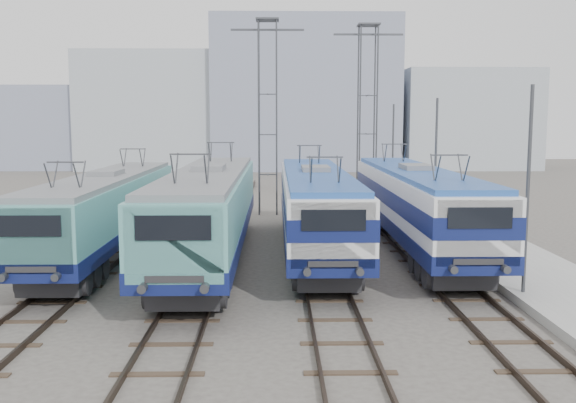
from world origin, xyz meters
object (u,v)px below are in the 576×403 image
at_px(locomotive_center_left, 209,207).
at_px(locomotive_far_left, 106,208).
at_px(mast_rear, 393,155).
at_px(catenary_tower_east, 367,109).
at_px(mast_mid, 435,168).
at_px(locomotive_far_right, 416,201).
at_px(catenary_tower_west, 268,108).
at_px(mast_front, 528,195).
at_px(locomotive_center_right, 316,202).

bearing_deg(locomotive_center_left, locomotive_far_left, 167.62).
distance_m(locomotive_far_left, locomotive_center_left, 4.61).
relative_size(locomotive_center_left, mast_rear, 2.69).
distance_m(catenary_tower_east, mast_mid, 10.69).
distance_m(locomotive_far_right, mast_rear, 16.25).
relative_size(catenary_tower_west, mast_front, 1.71).
bearing_deg(mast_rear, locomotive_center_left, -120.99).
height_order(catenary_tower_east, mast_mid, catenary_tower_east).
height_order(locomotive_center_right, mast_front, mast_front).
bearing_deg(locomotive_far_right, locomotive_center_left, -167.70).
xyz_separation_m(locomotive_far_left, locomotive_center_left, (4.50, -0.99, 0.16)).
bearing_deg(mast_mid, locomotive_far_left, -161.70).
relative_size(mast_mid, mast_rear, 1.00).
relative_size(locomotive_center_left, catenary_tower_east, 1.57).
bearing_deg(mast_front, mast_mid, 90.00).
distance_m(catenary_tower_east, mast_rear, 4.28).
bearing_deg(locomotive_center_left, locomotive_far_right, 12.30).
height_order(catenary_tower_east, mast_rear, catenary_tower_east).
relative_size(locomotive_far_right, catenary_tower_east, 1.52).
height_order(locomotive_center_right, mast_mid, mast_mid).
height_order(catenary_tower_west, mast_rear, catenary_tower_west).
height_order(locomotive_center_left, catenary_tower_west, catenary_tower_west).
bearing_deg(locomotive_center_left, catenary_tower_east, 61.42).
bearing_deg(mast_mid, catenary_tower_west, 137.07).
relative_size(catenary_tower_west, mast_rear, 1.71).
bearing_deg(locomotive_far_right, mast_mid, 65.73).
bearing_deg(catenary_tower_east, locomotive_far_left, -131.31).
distance_m(locomotive_far_left, catenary_tower_west, 15.38).
distance_m(locomotive_far_left, locomotive_far_right, 13.54).
height_order(locomotive_center_right, catenary_tower_west, catenary_tower_west).
bearing_deg(catenary_tower_west, locomotive_center_left, -99.09).
bearing_deg(catenary_tower_west, mast_front, -66.73).
distance_m(locomotive_center_left, catenary_tower_east, 18.79).
xyz_separation_m(locomotive_center_left, mast_rear, (10.85, 18.06, 1.16)).
bearing_deg(locomotive_center_right, locomotive_far_left, -175.53).
bearing_deg(locomotive_center_left, locomotive_center_right, 20.61).
bearing_deg(catenary_tower_east, mast_front, -84.55).
bearing_deg(locomotive_far_left, locomotive_far_right, 4.13).
height_order(mast_mid, mast_rear, same).
relative_size(locomotive_far_right, mast_mid, 2.61).
xyz_separation_m(locomotive_center_left, mast_front, (10.85, -5.94, 1.16)).
bearing_deg(mast_rear, locomotive_far_left, -131.95).
distance_m(catenary_tower_east, mast_front, 22.32).
relative_size(locomotive_center_right, catenary_tower_west, 1.50).
height_order(catenary_tower_west, mast_front, catenary_tower_west).
bearing_deg(mast_mid, locomotive_center_right, -145.45).
relative_size(mast_front, mast_mid, 1.00).
xyz_separation_m(locomotive_center_right, mast_rear, (6.35, 16.37, 1.20)).
distance_m(locomotive_far_right, mast_front, 8.19).
bearing_deg(mast_front, locomotive_far_left, 155.72).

